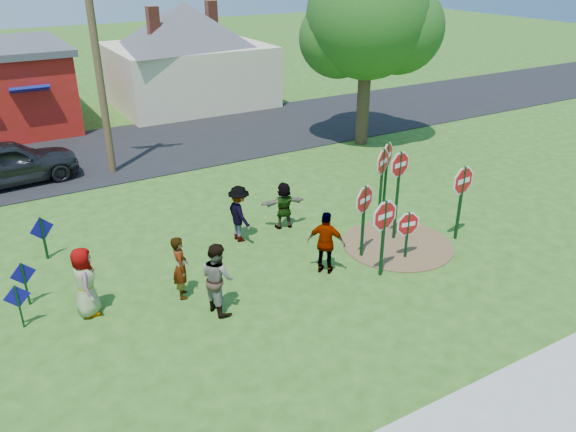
# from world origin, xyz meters

# --- Properties ---
(ground) EXTENTS (120.00, 120.00, 0.00)m
(ground) POSITION_xyz_m (0.00, 0.00, 0.00)
(ground) COLOR #295518
(ground) RESTS_ON ground
(road) EXTENTS (120.00, 7.50, 0.04)m
(road) POSITION_xyz_m (0.00, 11.50, 0.02)
(road) COLOR black
(road) RESTS_ON ground
(dirt_patch) EXTENTS (3.20, 3.20, 0.03)m
(dirt_patch) POSITION_xyz_m (4.50, -1.00, 0.01)
(dirt_patch) COLOR brown
(dirt_patch) RESTS_ON ground
(cream_house) EXTENTS (9.40, 9.40, 6.50)m
(cream_house) POSITION_xyz_m (5.50, 18.00, 2.92)
(cream_house) COLOR beige
(cream_house) RESTS_ON ground
(stop_sign_a) EXTENTS (1.10, 0.14, 2.28)m
(stop_sign_a) POSITION_xyz_m (3.00, -2.08, 1.55)
(stop_sign_a) COLOR #0E3417
(stop_sign_a) RESTS_ON ground
(stop_sign_b) EXTENTS (0.95, 0.51, 2.75)m
(stop_sign_b) POSITION_xyz_m (4.61, 0.04, 1.98)
(stop_sign_b) COLOR #0E3417
(stop_sign_b) RESTS_ON ground
(stop_sign_c) EXTENTS (1.02, 0.18, 2.85)m
(stop_sign_c) POSITION_xyz_m (4.65, -0.65, 2.01)
(stop_sign_c) COLOR #0E3417
(stop_sign_c) RESTS_ON ground
(stop_sign_d) EXTENTS (0.95, 0.56, 2.78)m
(stop_sign_d) POSITION_xyz_m (5.02, 0.34, 2.00)
(stop_sign_d) COLOR #0E3417
(stop_sign_d) RESTS_ON ground
(stop_sign_e) EXTENTS (0.95, 0.16, 1.52)m
(stop_sign_e) POSITION_xyz_m (4.18, -1.69, 0.97)
(stop_sign_e) COLOR #0E3417
(stop_sign_e) RESTS_ON ground
(stop_sign_f) EXTENTS (1.15, 0.14, 2.43)m
(stop_sign_f) POSITION_xyz_m (6.24, -1.56, 1.70)
(stop_sign_f) COLOR #0E3417
(stop_sign_f) RESTS_ON ground
(stop_sign_g) EXTENTS (1.01, 0.37, 2.27)m
(stop_sign_g) POSITION_xyz_m (3.17, -1.02, 1.55)
(stop_sign_g) COLOR #0E3417
(stop_sign_g) RESTS_ON ground
(blue_diamond_b) EXTENTS (0.58, 0.05, 1.11)m
(blue_diamond_b) POSITION_xyz_m (-5.43, 0.20, 0.68)
(blue_diamond_b) COLOR #0E3417
(blue_diamond_b) RESTS_ON ground
(blue_diamond_c) EXTENTS (0.60, 0.12, 1.16)m
(blue_diamond_c) POSITION_xyz_m (-5.18, 1.11, 0.71)
(blue_diamond_c) COLOR #0E3417
(blue_diamond_c) RESTS_ON ground
(blue_diamond_d) EXTENTS (0.66, 0.28, 1.28)m
(blue_diamond_d) POSITION_xyz_m (-4.43, 3.26, 0.78)
(blue_diamond_d) COLOR #0E3417
(blue_diamond_d) RESTS_ON ground
(person_a) EXTENTS (0.66, 0.91, 1.72)m
(person_a) POSITION_xyz_m (-4.00, -0.00, 0.86)
(person_a) COLOR #38467E
(person_a) RESTS_ON ground
(person_b) EXTENTS (0.53, 0.67, 1.63)m
(person_b) POSITION_xyz_m (-1.84, -0.40, 0.82)
(person_b) COLOR #2E7670
(person_b) RESTS_ON ground
(person_c) EXTENTS (0.80, 0.96, 1.77)m
(person_c) POSITION_xyz_m (-1.31, -1.41, 0.88)
(person_c) COLOR brown
(person_c) RESTS_ON ground
(person_d) EXTENTS (0.65, 1.11, 1.70)m
(person_d) POSITION_xyz_m (0.69, 1.58, 0.85)
(person_d) COLOR #303035
(person_d) RESTS_ON ground
(person_e) EXTENTS (1.00, 1.03, 1.73)m
(person_e) POSITION_xyz_m (1.84, -1.22, 0.87)
(person_e) COLOR #482D53
(person_e) RESTS_ON ground
(person_f) EXTENTS (1.43, 0.72, 1.47)m
(person_f) POSITION_xyz_m (2.23, 1.67, 0.74)
(person_f) COLOR #1F4A30
(person_f) RESTS_ON ground
(suv) EXTENTS (4.88, 2.28, 1.61)m
(suv) POSITION_xyz_m (-4.61, 9.70, 0.85)
(suv) COLOR #2A2A2F
(suv) RESTS_ON road
(utility_pole) EXTENTS (2.09, 0.72, 8.77)m
(utility_pole) POSITION_xyz_m (-1.12, 9.11, 4.62)
(utility_pole) COLOR #4C3823
(utility_pole) RESTS_ON ground
(leafy_tree) EXTENTS (5.55, 5.06, 7.89)m
(leafy_tree) POSITION_xyz_m (9.52, 7.26, 5.08)
(leafy_tree) COLOR #382819
(leafy_tree) RESTS_ON ground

